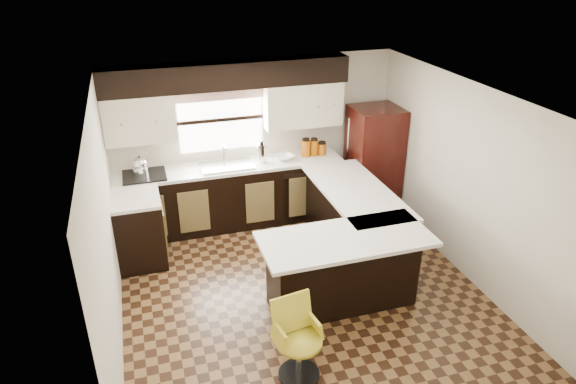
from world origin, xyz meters
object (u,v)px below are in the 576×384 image
object	(u,v)px
peninsula_return	(342,270)
refrigerator	(373,161)
peninsula_long	(351,224)
bar_chair	(299,342)

from	to	relation	value
peninsula_return	refrigerator	xyz separation A→B (m)	(1.35, 2.06, 0.38)
peninsula_return	peninsula_long	bearing A→B (deg)	61.70
refrigerator	peninsula_return	bearing A→B (deg)	-123.22
refrigerator	peninsula_long	bearing A→B (deg)	-127.22
peninsula_long	peninsula_return	world-z (taller)	same
peninsula_long	bar_chair	bearing A→B (deg)	-125.28
peninsula_return	bar_chair	world-z (taller)	peninsula_return
peninsula_return	refrigerator	distance (m)	2.49
peninsula_long	bar_chair	size ratio (longest dim) A/B	2.34
peninsula_long	bar_chair	xyz separation A→B (m)	(-1.35, -1.91, -0.03)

